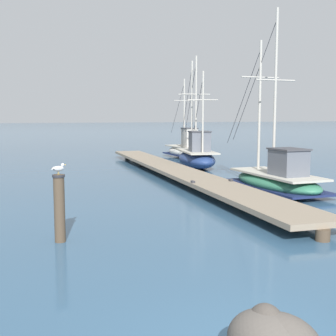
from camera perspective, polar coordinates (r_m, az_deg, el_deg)
name	(u,v)px	position (r m, az deg, el deg)	size (l,w,h in m)	color
floating_dock	(176,170)	(21.97, 0.98, -0.30)	(3.81, 23.69, 0.53)	gray
fishing_boat_0	(186,150)	(32.36, 2.28, 2.32)	(1.83, 5.14, 5.66)	silver
fishing_boat_1	(278,178)	(18.34, 13.79, -1.27)	(2.14, 6.80, 7.20)	#337556
fishing_boat_2	(197,156)	(26.02, 3.69, 1.54)	(2.75, 6.39, 6.44)	navy
mooring_piling	(59,207)	(11.04, -13.65, -4.84)	(0.30, 0.30, 1.63)	#4C3D2D
perched_seagull	(58,168)	(10.90, -13.81, -0.05)	(0.37, 0.21, 0.27)	gold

